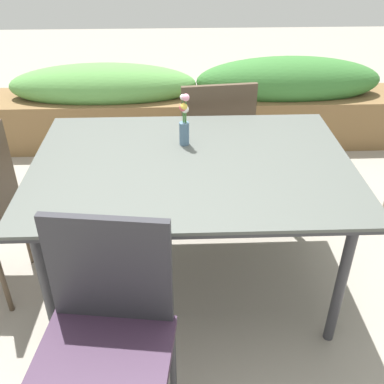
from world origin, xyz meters
name	(u,v)px	position (x,y,z in m)	size (l,w,h in m)	color
ground_plane	(178,276)	(0.00, 0.00, 0.00)	(12.00, 12.00, 0.00)	gray
dining_table	(192,172)	(0.08, -0.02, 0.71)	(1.55, 1.10, 0.76)	#4C514C
chair_far_side	(214,134)	(0.25, 0.82, 0.50)	(0.54, 0.54, 0.90)	#4B402C
chair_near_left	(105,335)	(-0.26, -0.87, 0.56)	(0.53, 0.53, 0.96)	#38253A
flower_vase	(184,121)	(0.05, 0.17, 0.90)	(0.05, 0.05, 0.27)	slate
planter_box	(198,104)	(0.20, 1.74, 0.35)	(3.46, 0.50, 0.75)	brown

